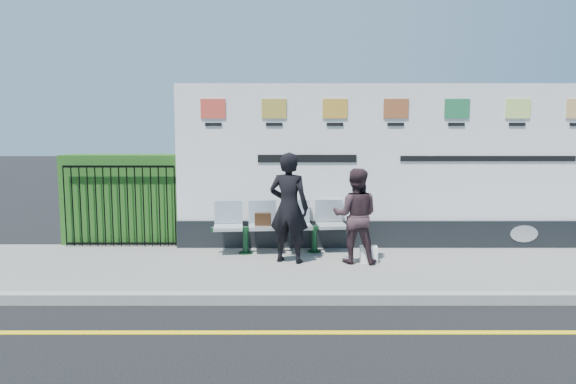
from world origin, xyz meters
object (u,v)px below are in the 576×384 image
(billboard, at_px, (393,177))
(woman_right, at_px, (356,216))
(woman_left, at_px, (289,208))
(bench, at_px, (280,239))

(billboard, relative_size, woman_right, 5.15)
(billboard, xyz_separation_m, woman_left, (-1.94, -1.15, -0.39))
(woman_left, relative_size, woman_right, 1.17)
(bench, bearing_deg, billboard, 8.27)
(billboard, height_order, woman_left, billboard)
(bench, bearing_deg, woman_left, -82.14)
(billboard, xyz_separation_m, woman_right, (-0.85, -1.17, -0.52))
(billboard, xyz_separation_m, bench, (-2.09, -0.50, -1.05))
(bench, distance_m, woman_right, 1.50)
(woman_left, distance_m, woman_right, 1.10)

